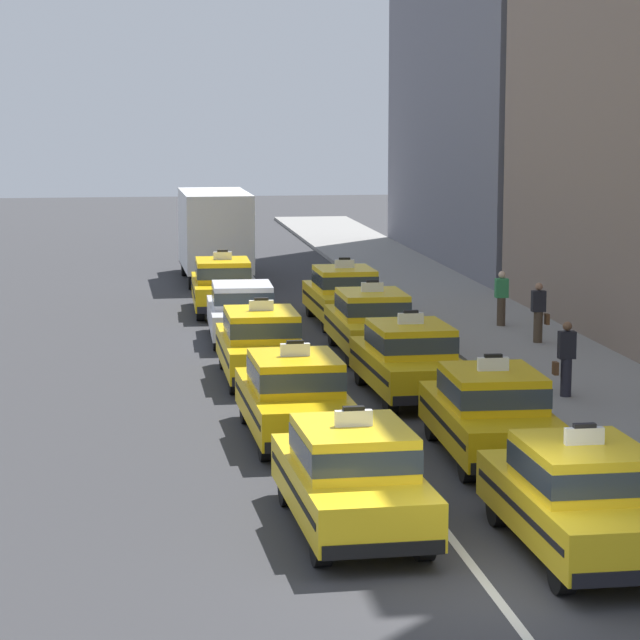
{
  "coord_description": "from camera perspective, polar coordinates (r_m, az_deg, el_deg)",
  "views": [
    {
      "loc": [
        -4.77,
        -17.52,
        6.43
      ],
      "look_at": [
        -0.14,
        15.41,
        1.3
      ],
      "focal_mm": 79.68,
      "sensor_mm": 36.0,
      "label": 1
    }
  ],
  "objects": [
    {
      "name": "box_truck_left_sixth",
      "position": [
        51.47,
        -4.31,
        3.56
      ],
      "size": [
        2.38,
        6.99,
        3.27
      ],
      "color": "black",
      "rests_on": "ground"
    },
    {
      "name": "sidewalk_curb",
      "position": [
        34.72,
        9.52,
        -1.9
      ],
      "size": [
        4.0,
        90.0,
        0.15
      ],
      "primitive_type": "cube",
      "color": "gray",
      "rests_on": "ground"
    },
    {
      "name": "taxi_right_fifth",
      "position": [
        41.32,
        0.97,
        1.05
      ],
      "size": [
        1.88,
        4.58,
        1.96
      ],
      "color": "black",
      "rests_on": "ground"
    },
    {
      "name": "ground_plane",
      "position": [
        19.27,
        6.93,
        -10.79
      ],
      "size": [
        160.0,
        160.0,
        0.0
      ],
      "primitive_type": "plane",
      "color": "#353538"
    },
    {
      "name": "taxi_right_fourth",
      "position": [
        36.18,
        2.08,
        -0.06
      ],
      "size": [
        1.83,
        4.57,
        1.96
      ],
      "color": "black",
      "rests_on": "ground"
    },
    {
      "name": "taxi_left_fifth",
      "position": [
        43.55,
        -3.93,
        1.43
      ],
      "size": [
        1.92,
        4.6,
        1.96
      ],
      "color": "black",
      "rests_on": "ground"
    },
    {
      "name": "taxi_left_second",
      "position": [
        27.12,
        -1.03,
        -3.04
      ],
      "size": [
        1.92,
        4.6,
        1.96
      ],
      "color": "black",
      "rests_on": "ground"
    },
    {
      "name": "taxi_right_third",
      "position": [
        31.03,
        3.6,
        -1.55
      ],
      "size": [
        1.93,
        4.61,
        1.96
      ],
      "color": "black",
      "rests_on": "ground"
    },
    {
      "name": "taxi_right_nearest",
      "position": [
        20.65,
        10.4,
        -6.97
      ],
      "size": [
        1.87,
        4.58,
        1.96
      ],
      "color": "black",
      "rests_on": "ground"
    },
    {
      "name": "pedestrian_near_crosswalk",
      "position": [
        30.88,
        9.85,
        -1.56
      ],
      "size": [
        0.47,
        0.24,
        1.63
      ],
      "color": "#23232D",
      "rests_on": "sidewalk_curb"
    },
    {
      "name": "pedestrian_mid_block",
      "position": [
        37.69,
        8.78,
        0.29
      ],
      "size": [
        0.47,
        0.24,
        1.58
      ],
      "color": "#473828",
      "rests_on": "sidewalk_curb"
    },
    {
      "name": "lane_stripe_left_right",
      "position": [
        38.37,
        -0.76,
        -0.87
      ],
      "size": [
        0.14,
        80.0,
        0.01
      ],
      "primitive_type": "cube",
      "color": "silver",
      "rests_on": "ground"
    },
    {
      "name": "taxi_left_third",
      "position": [
        32.95,
        -2.38,
        -0.94
      ],
      "size": [
        1.82,
        4.56,
        1.96
      ],
      "color": "black",
      "rests_on": "ground"
    },
    {
      "name": "taxi_left_nearest",
      "position": [
        21.41,
        1.29,
        -6.26
      ],
      "size": [
        1.96,
        4.62,
        1.96
      ],
      "color": "black",
      "rests_on": "ground"
    },
    {
      "name": "taxi_right_second",
      "position": [
        25.86,
        6.88,
        -3.69
      ],
      "size": [
        1.93,
        4.6,
        1.96
      ],
      "color": "black",
      "rests_on": "ground"
    },
    {
      "name": "pedestrian_trailing",
      "position": [
        40.37,
        7.3,
        0.88
      ],
      "size": [
        0.36,
        0.24,
        1.56
      ],
      "color": "#473828",
      "rests_on": "sidewalk_curb"
    },
    {
      "name": "sedan_left_fourth",
      "position": [
        38.37,
        -3.14,
        0.39
      ],
      "size": [
        1.88,
        4.35,
        1.58
      ],
      "color": "black",
      "rests_on": "ground"
    }
  ]
}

